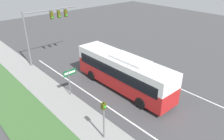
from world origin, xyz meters
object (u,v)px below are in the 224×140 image
street_sign (70,77)px  signal_gantry (45,23)px  bus (123,71)px  pedestrian_signal (104,115)px

street_sign → signal_gantry: bearing=74.9°
bus → street_sign: bus is taller
pedestrian_signal → bus: bearing=35.1°
signal_gantry → street_sign: bearing=-105.1°
signal_gantry → street_sign: (-2.29, -8.47, -2.84)m
bus → signal_gantry: size_ratio=1.58×
bus → pedestrian_signal: bus is taller
signal_gantry → street_sign: signal_gantry is taller
signal_gantry → bus: bearing=-78.6°
pedestrian_signal → street_sign: (1.29, 6.26, -0.13)m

